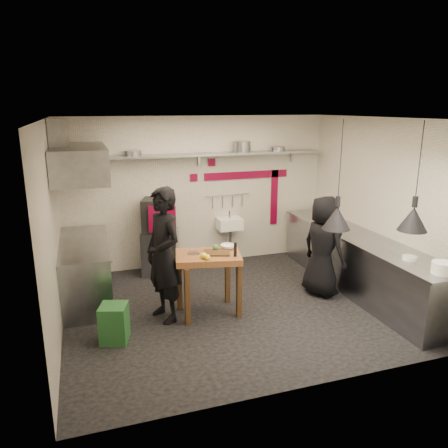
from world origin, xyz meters
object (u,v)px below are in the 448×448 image
object	(u,v)px
prep_table	(209,284)
chef_left	(164,255)
green_bin	(114,323)
combi_oven	(158,215)
oven_stand	(161,252)
chef_right	(323,246)

from	to	relation	value
prep_table	chef_left	xyz separation A→B (m)	(-0.64, 0.04, 0.50)
green_bin	combi_oven	bearing A→B (deg)	66.05
oven_stand	green_bin	world-z (taller)	oven_stand
prep_table	combi_oven	bearing A→B (deg)	113.52
green_bin	prep_table	distance (m)	1.45
green_bin	chef_left	xyz separation A→B (m)	(0.75, 0.42, 0.71)
oven_stand	combi_oven	size ratio (longest dim) A/B	1.38
combi_oven	prep_table	bearing A→B (deg)	-60.34
oven_stand	green_bin	distance (m)	2.44
prep_table	oven_stand	bearing A→B (deg)	113.41
chef_left	chef_right	world-z (taller)	chef_left
chef_left	chef_right	xyz separation A→B (m)	(2.57, 0.07, -0.15)
prep_table	chef_right	bearing A→B (deg)	14.95
chef_left	green_bin	bearing A→B (deg)	-80.29
green_bin	chef_right	distance (m)	3.40
prep_table	chef_right	distance (m)	1.97
prep_table	chef_right	xyz separation A→B (m)	(1.94, 0.11, 0.35)
green_bin	chef_left	bearing A→B (deg)	29.48
chef_left	chef_right	size ratio (longest dim) A/B	1.18
prep_table	chef_right	world-z (taller)	chef_right
chef_right	prep_table	bearing A→B (deg)	74.72
oven_stand	green_bin	xyz separation A→B (m)	(-1.01, -2.22, -0.15)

